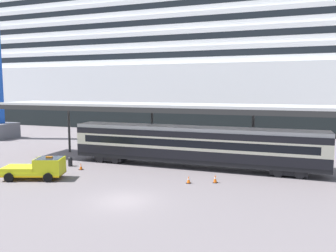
{
  "coord_description": "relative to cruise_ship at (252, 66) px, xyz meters",
  "views": [
    {
      "loc": [
        10.46,
        -20.54,
        7.92
      ],
      "look_at": [
        0.63,
        7.88,
        4.5
      ],
      "focal_mm": 35.6,
      "sensor_mm": 36.0,
      "label": 1
    }
  ],
  "objects": [
    {
      "name": "quay_bollard",
      "position": [
        -13.87,
        -44.44,
        -12.13
      ],
      "size": [
        0.48,
        0.48,
        0.96
      ],
      "color": "black",
      "rests_on": "ground"
    },
    {
      "name": "ground_plane",
      "position": [
        -4.01,
        -52.13,
        -12.65
      ],
      "size": [
        400.0,
        400.0,
        0.0
      ],
      "primitive_type": "plane",
      "color": "slate"
    },
    {
      "name": "traffic_cone_near",
      "position": [
        -0.78,
        -46.45,
        -12.34
      ],
      "size": [
        0.36,
        0.36,
        0.63
      ],
      "color": "black",
      "rests_on": "ground"
    },
    {
      "name": "traffic_cone_mid",
      "position": [
        -11.99,
        -45.37,
        -12.33
      ],
      "size": [
        0.36,
        0.36,
        0.65
      ],
      "color": "black",
      "rests_on": "ground"
    },
    {
      "name": "train_carriage",
      "position": [
        -1.89,
        -40.89,
        -10.34
      ],
      "size": [
        25.1,
        2.81,
        4.11
      ],
      "color": "black",
      "rests_on": "ground"
    },
    {
      "name": "cruise_ship",
      "position": [
        0.0,
        0.0,
        0.0
      ],
      "size": [
        164.35,
        30.7,
        35.72
      ],
      "color": "black",
      "rests_on": "ground"
    },
    {
      "name": "traffic_cone_far",
      "position": [
        1.29,
        -45.57,
        -12.3
      ],
      "size": [
        0.36,
        0.36,
        0.71
      ],
      "color": "black",
      "rests_on": "ground"
    },
    {
      "name": "platform_canopy",
      "position": [
        -1.89,
        -40.49,
        -6.58
      ],
      "size": [
        44.35,
        5.56,
        6.31
      ],
      "color": "#BCBCBC",
      "rests_on": "ground"
    },
    {
      "name": "service_truck",
      "position": [
        -13.53,
        -49.43,
        -11.66
      ],
      "size": [
        5.57,
        3.58,
        2.02
      ],
      "color": "yellow",
      "rests_on": "ground"
    }
  ]
}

